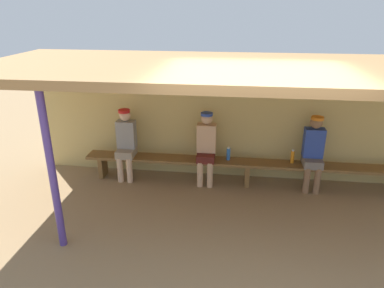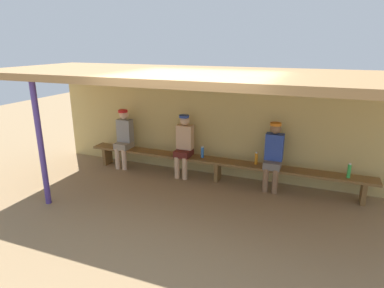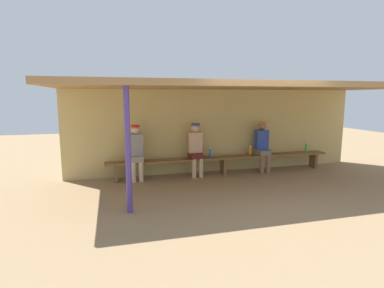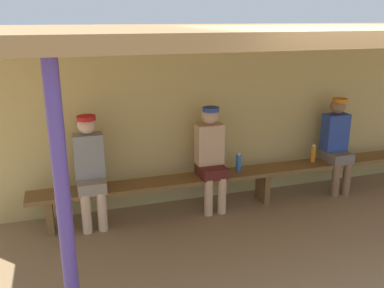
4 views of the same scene
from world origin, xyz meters
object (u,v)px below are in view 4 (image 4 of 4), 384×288
object	(u,v)px
player_leftmost	(90,166)
water_bottle_clear	(238,162)
support_post	(66,226)
water_bottle_blue	(313,153)
player_middle	(337,141)
player_rightmost	(211,154)
bench	(263,174)

from	to	relation	value
player_leftmost	water_bottle_clear	bearing A→B (deg)	1.09
support_post	water_bottle_clear	xyz separation A→B (m)	(2.19, 2.14, -0.52)
player_leftmost	water_bottle_blue	bearing A→B (deg)	0.85
player_middle	water_bottle_blue	xyz separation A→B (m)	(-0.33, 0.05, -0.17)
player_leftmost	player_rightmost	distance (m)	1.49
support_post	player_leftmost	size ratio (longest dim) A/B	1.64
support_post	water_bottle_clear	distance (m)	3.11
support_post	water_bottle_blue	world-z (taller)	support_post
bench	player_leftmost	xyz separation A→B (m)	(-2.25, 0.00, 0.36)
player_rightmost	player_middle	distance (m)	1.88
player_rightmost	water_bottle_blue	bearing A→B (deg)	1.68
bench	water_bottle_clear	size ratio (longest dim) A/B	24.37
support_post	player_rightmost	size ratio (longest dim) A/B	1.64
player_rightmost	water_bottle_clear	world-z (taller)	player_rightmost
bench	player_middle	bearing A→B (deg)	0.18
support_post	player_middle	bearing A→B (deg)	29.85
player_leftmost	player_middle	xyz separation A→B (m)	(3.37, 0.00, 0.00)
player_rightmost	player_middle	bearing A→B (deg)	0.00
bench	water_bottle_blue	distance (m)	0.81
support_post	water_bottle_clear	size ratio (longest dim) A/B	8.94
player_leftmost	player_middle	world-z (taller)	same
player_rightmost	player_middle	xyz separation A→B (m)	(1.88, 0.00, 0.00)
player_leftmost	player_middle	size ratio (longest dim) A/B	1.00
bench	water_bottle_clear	xyz separation A→B (m)	(-0.35, 0.04, 0.19)
player_middle	water_bottle_clear	xyz separation A→B (m)	(-1.47, 0.04, -0.17)
bench	player_leftmost	distance (m)	2.28
water_bottle_clear	support_post	bearing A→B (deg)	-135.72
bench	player_leftmost	bearing A→B (deg)	179.91
player_rightmost	player_middle	size ratio (longest dim) A/B	1.00
support_post	player_rightmost	world-z (taller)	support_post
player_leftmost	player_rightmost	size ratio (longest dim) A/B	1.00
bench	player_rightmost	bearing A→B (deg)	179.73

